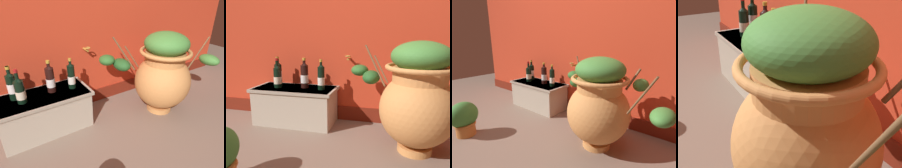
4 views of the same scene
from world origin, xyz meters
The scene contains 7 objects.
ground_plane centered at (0.00, 0.00, 0.00)m, with size 7.00×7.00×0.00m, color #7A6656.
terracotta_urn centered at (0.58, 0.57, 0.45)m, with size 1.21×0.69×0.87m.
stone_ledge centered at (-0.59, 0.89, 0.20)m, with size 0.86×0.40×0.38m.
wine_bottle_left centered at (-0.77, 0.86, 0.50)m, with size 0.08×0.08×0.30m.
wine_bottle_middle centered at (-0.49, 0.92, 0.51)m, with size 0.08×0.08×0.31m.
wine_bottle_right centered at (-0.30, 0.88, 0.51)m, with size 0.07×0.07×0.30m.
wine_bottle_back centered at (-0.81, 0.96, 0.51)m, with size 0.08×0.08×0.31m.
Camera 1 is at (-0.90, -0.77, 1.30)m, focal length 32.10 mm.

